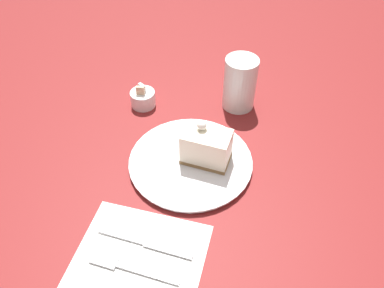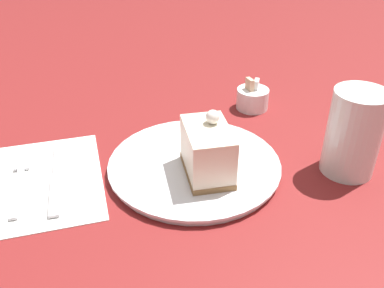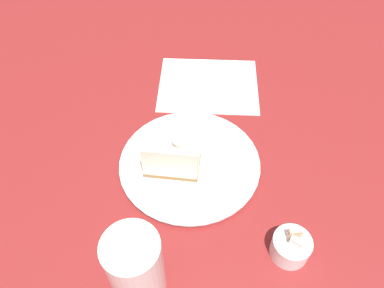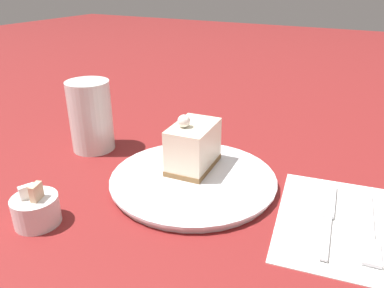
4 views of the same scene
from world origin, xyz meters
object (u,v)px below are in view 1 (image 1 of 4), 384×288
Objects in this scene: knife at (153,245)px; drinking_glass at (240,83)px; fork at (126,267)px; sugar_bowl at (143,98)px; plate at (191,162)px; cake_slice at (206,147)px.

drinking_glass is (0.43, -0.01, 0.06)m from knife.
sugar_bowl is (0.39, 0.18, 0.02)m from fork.
plate is 0.23m from sugar_bowl.
plate is 2.00× the size of drinking_glass.
cake_slice is 0.64× the size of fork.
fork is at bearing 168.22° from cake_slice.
cake_slice reaches higher than sugar_bowl.
sugar_bowl is at bearing 56.37° from cake_slice.
plate is 1.62× the size of fork.
plate is at bearing -1.52° from knife.
fork is at bearing 149.80° from knife.
knife is 0.44m from drinking_glass.
plate is 0.20m from knife.
knife is 2.93× the size of sugar_bowl.
knife is at bearing 178.61° from drinking_glass.
knife is at bearing -175.02° from plate.
sugar_bowl is 0.47× the size of drinking_glass.
drinking_glass is (0.09, -0.22, 0.04)m from sugar_bowl.
knife is (-0.22, 0.01, -0.05)m from cake_slice.
drinking_glass reaches higher than sugar_bowl.
plate is 4.27× the size of sugar_bowl.
knife is at bearing 172.62° from cake_slice.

